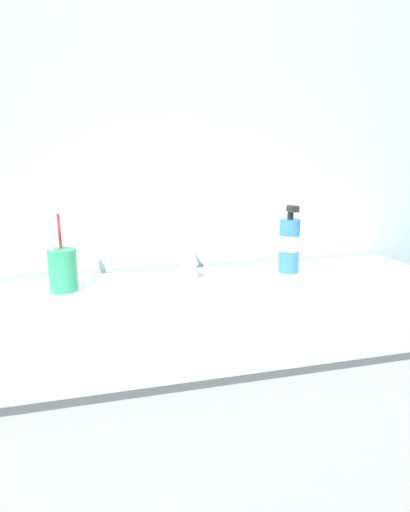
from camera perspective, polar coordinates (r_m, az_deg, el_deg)
The scene contains 8 objects.
tiled_wall_back at distance 1.30m, azimuth -2.09°, elevation 11.40°, with size 2.41×0.04×2.40m, color silver.
vanity_counter at distance 1.26m, azimuth 2.03°, elevation -25.23°, with size 1.21×0.56×0.91m.
sink_basin at distance 1.05m, azimuth 0.45°, elevation -7.63°, with size 0.43×0.43×0.13m.
faucet at distance 1.21m, azimuth -2.24°, elevation 0.49°, with size 0.02×0.14×0.12m.
toothbrush_cup at distance 1.12m, azimuth -17.22°, elevation -1.70°, with size 0.07×0.07×0.10m, color #2D9966.
toothbrush_white at distance 1.09m, azimuth -18.51°, elevation 1.11°, with size 0.03×0.02×0.18m.
toothbrush_red at distance 1.13m, azimuth -17.54°, elevation 1.86°, with size 0.01×0.03×0.20m.
soap_dispenser at distance 1.25m, azimuth 10.41°, elevation 1.44°, with size 0.06×0.06×0.18m.
Camera 1 is at (-0.31, -0.94, 1.23)m, focal length 32.24 mm.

